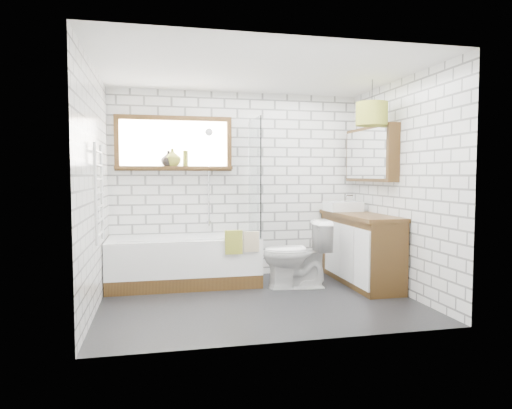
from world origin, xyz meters
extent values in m
cube|color=black|center=(0.00, 0.00, -0.01)|extent=(3.40, 2.60, 0.01)
cube|color=white|center=(0.00, 0.00, 2.50)|extent=(3.40, 2.60, 0.01)
cube|color=white|center=(0.00, 1.30, 1.25)|extent=(3.40, 0.01, 2.50)
cube|color=white|center=(0.00, -1.30, 1.25)|extent=(3.40, 0.01, 2.50)
cube|color=white|center=(-1.70, 0.00, 1.25)|extent=(0.01, 2.60, 2.50)
cube|color=white|center=(1.70, 0.00, 1.25)|extent=(0.01, 2.60, 2.50)
cube|color=#38230F|center=(-0.85, 1.26, 1.80)|extent=(1.52, 0.16, 0.68)
cube|color=white|center=(-1.66, 0.00, 1.20)|extent=(0.06, 0.52, 1.00)
cube|color=#38230F|center=(1.62, 0.60, 1.65)|extent=(0.16, 1.20, 0.70)
cylinder|color=silver|center=(-0.40, 1.26, 1.35)|extent=(0.02, 0.02, 1.30)
cube|color=white|center=(-0.76, 0.89, 0.30)|extent=(1.86, 0.82, 0.60)
cube|color=white|center=(0.15, 0.89, 1.35)|extent=(0.02, 0.72, 1.50)
cube|color=olive|center=(-0.19, 0.48, 0.58)|extent=(0.21, 0.06, 0.29)
cube|color=tan|center=(0.02, 0.48, 0.58)|extent=(0.19, 0.05, 0.24)
cube|color=#38230F|center=(1.45, 0.51, 0.45)|extent=(0.50, 1.56, 0.90)
cube|color=white|center=(1.39, 0.93, 0.96)|extent=(0.44, 0.39, 0.13)
cylinder|color=silver|center=(1.55, 0.93, 1.03)|extent=(0.04, 0.04, 0.17)
imported|color=white|center=(0.58, 0.45, 0.41)|extent=(0.56, 0.86, 0.83)
imported|color=olive|center=(-0.88, 1.23, 1.60)|extent=(0.24, 0.24, 0.23)
imported|color=black|center=(-0.93, 1.23, 1.58)|extent=(0.26, 0.26, 0.20)
cylinder|color=olive|center=(-0.71, 1.23, 1.58)|extent=(0.08, 0.08, 0.21)
cylinder|color=olive|center=(1.40, 0.13, 2.10)|extent=(0.37, 0.37, 0.27)
camera|label=1|loc=(-1.09, -4.86, 1.38)|focal=32.00mm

